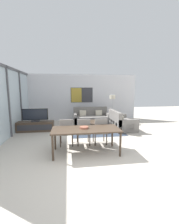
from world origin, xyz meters
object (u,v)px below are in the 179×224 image
(coffee_table, at_px, (96,124))
(floor_lamp, at_px, (112,100))
(dining_chair_left, at_px, (66,131))
(dining_table, at_px, (86,131))
(sofa_main, at_px, (91,118))
(sofa_side, at_px, (121,123))
(tv_console, at_px, (36,126))
(dining_chair_right, at_px, (100,130))
(television, at_px, (35,115))
(dining_chair_centre, at_px, (84,130))
(fruit_bowl, at_px, (84,127))

(coffee_table, distance_m, floor_lamp, 2.26)
(dining_chair_left, bearing_deg, dining_table, -49.24)
(sofa_main, xyz_separation_m, dining_chair_left, (-1.36, -3.26, 0.23))
(sofa_side, distance_m, dining_chair_left, 3.16)
(dining_table, relative_size, floor_lamp, 1.26)
(dining_chair_left, bearing_deg, tv_console, 124.95)
(sofa_main, xyz_separation_m, dining_chair_right, (-0.20, -3.29, 0.23))
(tv_console, distance_m, dining_chair_right, 3.29)
(television, xyz_separation_m, dining_chair_centre, (1.99, -2.02, -0.23))
(dining_chair_centre, bearing_deg, floor_lamp, 58.97)
(dining_chair_left, distance_m, dining_chair_centre, 0.58)
(sofa_main, relative_size, coffee_table, 1.96)
(television, xyz_separation_m, sofa_side, (3.98, -0.19, -0.46))
(television, relative_size, dining_chair_left, 1.22)
(dining_table, height_order, fruit_bowl, fruit_bowl)
(dining_chair_left, xyz_separation_m, dining_chair_centre, (0.58, -0.01, 0.00))
(dining_chair_centre, relative_size, floor_lamp, 0.59)
(sofa_side, relative_size, floor_lamp, 1.01)
(coffee_table, xyz_separation_m, floor_lamp, (1.24, 1.60, 1.01))
(dining_table, bearing_deg, dining_chair_right, 47.99)
(sofa_main, height_order, fruit_bowl, sofa_main)
(sofa_side, bearing_deg, dining_chair_left, 125.32)
(sofa_main, distance_m, sofa_side, 1.88)
(dining_chair_right, xyz_separation_m, fruit_bowl, (-0.63, -0.62, 0.27))
(dining_table, bearing_deg, sofa_side, 51.43)
(coffee_table, distance_m, dining_chair_right, 1.81)
(dining_chair_left, xyz_separation_m, fruit_bowl, (0.53, -0.65, 0.27))
(dining_chair_right, distance_m, fruit_bowl, 0.93)
(coffee_table, bearing_deg, dining_table, -107.80)
(tv_console, bearing_deg, dining_chair_right, -38.45)
(dining_table, bearing_deg, dining_chair_left, 130.76)
(dining_chair_left, distance_m, dining_chair_right, 1.16)
(television, bearing_deg, dining_chair_right, -38.46)
(sofa_main, height_order, coffee_table, sofa_main)
(dining_chair_right, bearing_deg, floor_lamp, 66.88)
(television, distance_m, dining_chair_centre, 2.85)
(dining_table, relative_size, dining_chair_left, 2.15)
(dining_table, height_order, dining_chair_left, dining_chair_left)
(sofa_side, bearing_deg, sofa_main, 40.22)
(television, height_order, dining_chair_left, television)
(sofa_main, relative_size, sofa_side, 1.22)
(dining_chair_left, relative_size, fruit_bowl, 3.57)
(television, xyz_separation_m, dining_chair_right, (2.57, -2.04, -0.23))
(sofa_main, xyz_separation_m, fruit_bowl, (-0.83, -3.91, 0.50))
(dining_chair_right, bearing_deg, tv_console, 141.55)
(sofa_side, bearing_deg, tv_console, 87.34)
(sofa_side, height_order, dining_chair_right, dining_chair_right)
(television, relative_size, sofa_side, 0.71)
(coffee_table, height_order, dining_chair_right, dining_chair_right)
(sofa_side, bearing_deg, dining_chair_right, 142.71)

